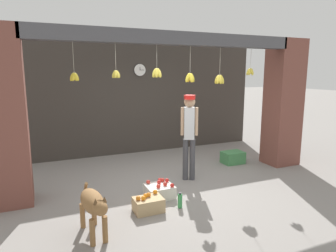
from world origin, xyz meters
name	(u,v)px	position (x,y,z in m)	size (l,w,h in m)	color
ground_plane	(176,185)	(0.00, 0.00, 0.00)	(60.00, 60.00, 0.00)	gray
shop_back_wall	(135,99)	(0.00, 2.64, 1.44)	(7.05, 0.12, 2.88)	#38332D
shop_pillar_left	(3,118)	(-2.88, 0.30, 1.44)	(0.70, 0.60, 2.88)	brown
shop_pillar_right	(283,103)	(2.88, 0.30, 1.44)	(0.70, 0.60, 2.88)	brown
storefront_awning	(175,41)	(0.02, 0.12, 2.72)	(5.15, 0.28, 0.98)	#4C4C51
dog	(93,204)	(-1.77, -1.26, 0.46)	(0.34, 0.98, 0.67)	olive
shopkeeper	(189,130)	(0.36, 0.16, 1.02)	(0.32, 0.31, 1.72)	#424247
fruit_crate_oranges	(148,204)	(-0.87, -0.86, 0.12)	(0.45, 0.32, 0.29)	tan
fruit_crate_apples	(160,191)	(-0.50, -0.41, 0.12)	(0.47, 0.42, 0.28)	silver
produce_box_green	(233,157)	(1.84, 0.73, 0.14)	(0.50, 0.36, 0.28)	#42844C
water_bottle	(180,201)	(-0.36, -0.94, 0.12)	(0.07, 0.07, 0.25)	#38934C
wall_clock	(140,70)	(0.13, 2.57, 2.21)	(0.32, 0.03, 0.32)	black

